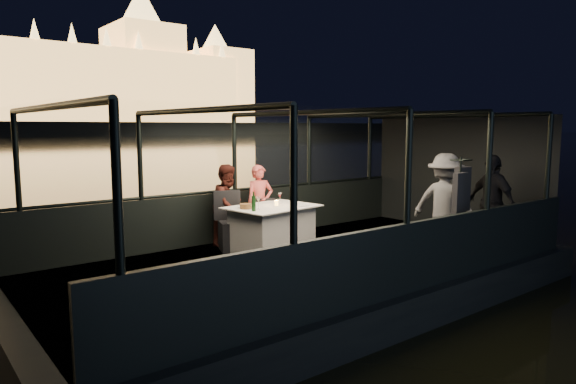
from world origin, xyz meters
TOP-DOWN VIEW (x-y plane):
  - boat_hull at (0.00, 0.00)m, footprint 8.60×4.40m
  - boat_deck at (0.00, 0.00)m, footprint 8.00×4.00m
  - gunwale_port at (0.00, 2.00)m, footprint 8.00×0.08m
  - gunwale_starboard at (0.00, -2.00)m, footprint 8.00×0.08m
  - cabin_glass_port at (0.00, 2.00)m, footprint 8.00×0.02m
  - cabin_glass_starboard at (0.00, -2.00)m, footprint 8.00×0.02m
  - cabin_roof_glass at (0.00, 0.00)m, footprint 8.00×4.00m
  - end_wall_fore at (-4.00, 0.00)m, footprint 0.02×4.00m
  - end_wall_aft at (4.00, 0.00)m, footprint 0.02×4.00m
  - canopy_ribs at (0.00, 0.00)m, footprint 8.00×4.00m
  - dining_table_central at (0.00, 0.84)m, footprint 1.58×1.24m
  - chair_port_left at (-0.48, 1.29)m, footprint 0.59×0.59m
  - chair_port_right at (0.30, 1.29)m, footprint 0.49×0.49m
  - coat_stand at (1.79, -1.55)m, footprint 0.56×0.51m
  - person_woman_coral at (0.28, 1.60)m, footprint 0.56×0.44m
  - person_man_maroon at (-0.35, 1.66)m, footprint 0.85×0.77m
  - passenger_stripe at (2.32, -0.92)m, footprint 0.88×1.20m
  - passenger_dark at (3.00, -1.36)m, footprint 0.61×1.03m
  - wine_bottle at (-0.52, 0.61)m, footprint 0.07×0.07m
  - bread_basket at (-0.48, 0.89)m, footprint 0.24×0.24m
  - amber_candle at (0.11, 0.85)m, footprint 0.07×0.07m
  - plate_near at (0.44, 0.56)m, footprint 0.32×0.32m
  - plate_far at (-0.43, 0.99)m, footprint 0.30×0.30m
  - wine_glass_white at (-0.38, 0.70)m, footprint 0.07×0.07m
  - wine_glass_red at (0.27, 0.97)m, footprint 0.08×0.08m

SIDE VIEW (x-z plane):
  - boat_hull at x=0.00m, z-range -0.50..0.50m
  - boat_deck at x=0.00m, z-range 0.46..0.50m
  - dining_table_central at x=0.00m, z-range 0.50..1.27m
  - gunwale_port at x=0.00m, z-range 0.50..1.40m
  - gunwale_starboard at x=0.00m, z-range 0.50..1.40m
  - chair_port_left at x=-0.48m, z-range 0.45..1.45m
  - chair_port_right at x=0.30m, z-range 0.55..1.35m
  - person_woman_coral at x=0.28m, z-range 0.55..1.95m
  - person_man_maroon at x=-0.35m, z-range 0.53..1.97m
  - plate_near at x=0.44m, z-range 1.27..1.28m
  - plate_far at x=-0.43m, z-range 1.26..1.28m
  - bread_basket at x=-0.48m, z-range 1.26..1.35m
  - amber_candle at x=0.11m, z-range 1.26..1.35m
  - passenger_stripe at x=2.32m, z-range 0.52..2.18m
  - passenger_dark at x=3.00m, z-range 0.53..2.17m
  - wine_glass_white at x=-0.38m, z-range 1.26..1.46m
  - wine_glass_red at x=0.27m, z-range 1.26..1.46m
  - coat_stand at x=1.79m, z-range 0.58..2.22m
  - wine_bottle at x=-0.52m, z-range 1.26..1.57m
  - end_wall_fore at x=-4.00m, z-range 0.50..2.80m
  - end_wall_aft at x=4.00m, z-range 0.50..2.80m
  - canopy_ribs at x=0.00m, z-range 0.50..2.80m
  - cabin_glass_port at x=0.00m, z-range 1.40..2.80m
  - cabin_glass_starboard at x=0.00m, z-range 1.40..2.80m
  - cabin_roof_glass at x=0.00m, z-range 2.79..2.81m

